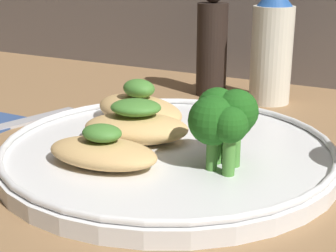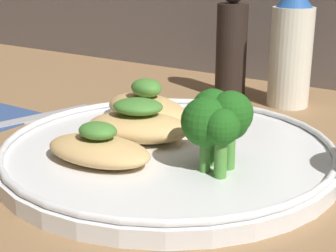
{
  "view_description": "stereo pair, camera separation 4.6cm",
  "coord_description": "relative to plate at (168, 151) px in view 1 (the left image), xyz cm",
  "views": [
    {
      "loc": [
        20.89,
        -38.76,
        17.86
      ],
      "look_at": [
        0.0,
        0.0,
        3.4
      ],
      "focal_mm": 55.0,
      "sensor_mm": 36.0,
      "label": 1
    },
    {
      "loc": [
        24.85,
        -36.35,
        17.86
      ],
      "look_at": [
        0.0,
        0.0,
        3.4
      ],
      "focal_mm": 55.0,
      "sensor_mm": 36.0,
      "label": 2
    }
  ],
  "objects": [
    {
      "name": "grilled_meat_front",
      "position": [
        -2.73,
        -6.34,
        1.64
      ],
      "size": [
        10.11,
        6.23,
        3.5
      ],
      "color": "tan",
      "rests_on": "plate"
    },
    {
      "name": "ground_plane",
      "position": [
        0.0,
        0.0,
        -1.49
      ],
      "size": [
        180.0,
        180.0,
        1.0
      ],
      "primitive_type": "cube",
      "color": "#936D47"
    },
    {
      "name": "plate",
      "position": [
        0.0,
        0.0,
        0.0
      ],
      "size": [
        30.68,
        30.68,
        2.0
      ],
      "color": "white",
      "rests_on": "ground_plane"
    },
    {
      "name": "fork",
      "position": [
        -20.39,
        -0.04,
        -0.69
      ],
      "size": [
        6.49,
        18.36,
        0.6
      ],
      "color": "#B2B2B7",
      "rests_on": "ground_plane"
    },
    {
      "name": "broccoli_bunch",
      "position": [
        6.15,
        -1.81,
        4.59
      ],
      "size": [
        5.15,
        6.33,
        6.52
      ],
      "color": "#4C8E38",
      "rests_on": "plate"
    },
    {
      "name": "sauce_bottle",
      "position": [
        1.84,
        24.13,
        6.14
      ],
      "size": [
        5.16,
        5.16,
        14.9
      ],
      "color": "silver",
      "rests_on": "ground_plane"
    },
    {
      "name": "grilled_meat_middle",
      "position": [
        -3.39,
        -0.49,
        1.97
      ],
      "size": [
        11.31,
        8.98,
        4.01
      ],
      "color": "tan",
      "rests_on": "plate"
    },
    {
      "name": "pepper_grinder",
      "position": [
        -6.37,
        24.13,
        5.75
      ],
      "size": [
        4.07,
        4.07,
        14.89
      ],
      "color": "black",
      "rests_on": "ground_plane"
    },
    {
      "name": "grilled_meat_back",
      "position": [
        -5.99,
        4.84,
        2.02
      ],
      "size": [
        12.33,
        9.44,
        4.66
      ],
      "color": "tan",
      "rests_on": "plate"
    }
  ]
}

